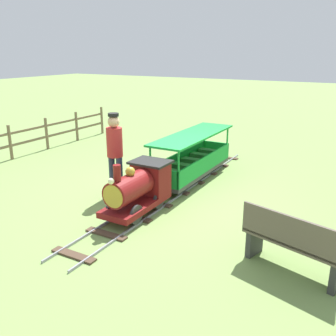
# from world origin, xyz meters

# --- Properties ---
(ground_plane) EXTENTS (60.00, 60.00, 0.00)m
(ground_plane) POSITION_xyz_m (0.00, 0.00, 0.00)
(ground_plane) COLOR #75934C
(track) EXTENTS (0.71, 6.40, 0.04)m
(track) POSITION_xyz_m (0.00, -0.10, 0.02)
(track) COLOR gray
(track) RESTS_ON ground_plane
(locomotive) EXTENTS (0.67, 1.45, 1.00)m
(locomotive) POSITION_xyz_m (0.00, 1.11, 0.48)
(locomotive) COLOR maroon
(locomotive) RESTS_ON ground_plane
(passenger_car) EXTENTS (0.77, 2.70, 0.97)m
(passenger_car) POSITION_xyz_m (0.00, -1.00, 0.42)
(passenger_car) COLOR #3F3F3F
(passenger_car) RESTS_ON ground_plane
(conductor_person) EXTENTS (0.30, 0.30, 1.62)m
(conductor_person) POSITION_xyz_m (0.84, 0.64, 0.96)
(conductor_person) COLOR #282D47
(conductor_person) RESTS_ON ground_plane
(park_bench) EXTENTS (1.36, 0.75, 0.82)m
(park_bench) POSITION_xyz_m (-2.67, 1.67, 0.42)
(park_bench) COLOR brown
(park_bench) RESTS_ON ground_plane
(fence_section) EXTENTS (0.08, 7.48, 0.90)m
(fence_section) POSITION_xyz_m (4.78, -0.10, 0.48)
(fence_section) COLOR #756047
(fence_section) RESTS_ON ground_plane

